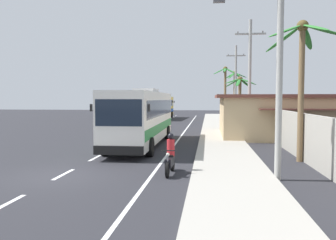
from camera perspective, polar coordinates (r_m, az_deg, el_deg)
The scene contains 16 objects.
ground_plane at distance 14.69m, azimuth -17.17°, elevation -8.75°, with size 160.00×160.00×0.00m, color #28282D.
sidewalk_kerb at distance 23.33m, azimuth 8.99°, elevation -3.94°, with size 3.20×90.00×0.14m, color #A8A399.
lane_markings at distance 28.29m, azimuth -0.62°, elevation -2.73°, with size 3.76×71.00×0.01m.
boundary_wall at distance 27.60m, azimuth 16.59°, elevation -0.59°, with size 0.24×60.00×2.35m, color #9E998E.
coach_bus_foreground at distance 22.79m, azimuth -4.26°, elevation 0.70°, with size 2.99×12.34×3.78m.
coach_bus_far_lane at distance 52.74m, azimuth -1.45°, elevation 2.24°, with size 3.45×11.30×3.66m.
motorcycle_beside_bus at distance 14.29m, azimuth 0.37°, elevation -6.19°, with size 0.56×1.96×1.66m.
pedestrian_near_kerb at distance 31.21m, azimuth 9.16°, elevation -0.30°, with size 0.36×0.36×1.70m.
utility_pole_nearest at distance 13.71m, azimuth 17.57°, elevation 11.16°, with size 3.63×0.24×9.30m.
utility_pole_mid at distance 26.80m, azimuth 13.29°, elevation 6.86°, with size 2.27×0.24×8.94m.
utility_pole_far at distance 39.96m, azimuth 11.07°, elevation 5.81°, with size 2.12×0.24×9.05m.
palm_nearest at distance 48.88m, azimuth 10.89°, elevation 5.71°, with size 3.30×3.14×6.91m.
palm_second at distance 18.15m, azimuth 21.19°, elevation 9.24°, with size 4.00×3.91×6.86m.
palm_third at distance 35.51m, azimuth 11.75°, elevation 4.71°, with size 3.22×3.19×5.32m.
palm_fourth at distance 45.13m, azimuth 9.42°, elevation 6.18°, with size 3.21×3.51×7.21m.
roadside_building at distance 30.32m, azimuth 24.04°, elevation 0.62°, with size 16.94×9.82×3.39m.
Camera 1 is at (5.86, -13.12, 3.08)m, focal length 37.05 mm.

